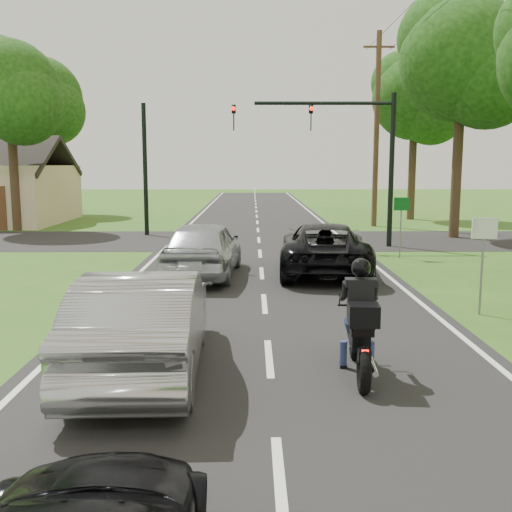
% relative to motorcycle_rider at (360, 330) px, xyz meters
% --- Properties ---
extents(ground, '(140.00, 140.00, 0.00)m').
position_rel_motorcycle_rider_xyz_m(ground, '(-1.37, 0.86, -0.73)').
color(ground, '#305B19').
rests_on(ground, ground).
extents(road, '(8.00, 100.00, 0.01)m').
position_rel_motorcycle_rider_xyz_m(road, '(-1.37, 10.86, -0.73)').
color(road, black).
rests_on(road, ground).
extents(cross_road, '(60.00, 7.00, 0.01)m').
position_rel_motorcycle_rider_xyz_m(cross_road, '(-1.37, 16.86, -0.73)').
color(cross_road, black).
rests_on(cross_road, ground).
extents(motorcycle_rider, '(0.62, 2.17, 1.87)m').
position_rel_motorcycle_rider_xyz_m(motorcycle_rider, '(0.00, 0.00, 0.00)').
color(motorcycle_rider, black).
rests_on(motorcycle_rider, ground).
extents(dark_suv, '(2.95, 5.67, 1.53)m').
position_rel_motorcycle_rider_xyz_m(dark_suv, '(0.51, 8.87, 0.04)').
color(dark_suv, black).
rests_on(dark_suv, road).
extents(silver_sedan, '(1.89, 5.00, 1.63)m').
position_rel_motorcycle_rider_xyz_m(silver_sedan, '(-3.34, 0.20, 0.09)').
color(silver_sedan, '#A3A3A7').
rests_on(silver_sedan, road).
extents(silver_suv, '(2.27, 5.00, 1.66)m').
position_rel_motorcycle_rider_xyz_m(silver_suv, '(-3.09, 8.36, 0.11)').
color(silver_suv, '#ABAEB3').
rests_on(silver_suv, road).
extents(traffic_signal, '(6.38, 0.44, 6.00)m').
position_rel_motorcycle_rider_xyz_m(traffic_signal, '(1.97, 14.86, 3.40)').
color(traffic_signal, black).
rests_on(traffic_signal, ground).
extents(signal_pole_far, '(0.20, 0.20, 6.00)m').
position_rel_motorcycle_rider_xyz_m(signal_pole_far, '(-6.57, 18.86, 2.27)').
color(signal_pole_far, black).
rests_on(signal_pole_far, ground).
extents(utility_pole_far, '(1.60, 0.28, 10.00)m').
position_rel_motorcycle_rider_xyz_m(utility_pole_far, '(4.83, 22.86, 4.35)').
color(utility_pole_far, brown).
rests_on(utility_pole_far, ground).
extents(sign_white, '(0.55, 0.07, 2.12)m').
position_rel_motorcycle_rider_xyz_m(sign_white, '(3.33, 3.84, 0.86)').
color(sign_white, slate).
rests_on(sign_white, ground).
extents(sign_green, '(0.55, 0.07, 2.12)m').
position_rel_motorcycle_rider_xyz_m(sign_green, '(3.53, 11.84, 0.86)').
color(sign_green, slate).
rests_on(sign_green, ground).
extents(tree_row_d, '(5.76, 5.58, 10.45)m').
position_rel_motorcycle_rider_xyz_m(tree_row_d, '(7.73, 17.62, 6.70)').
color(tree_row_d, '#332316').
rests_on(tree_row_d, ground).
extents(tree_row_e, '(5.28, 5.12, 9.61)m').
position_rel_motorcycle_rider_xyz_m(tree_row_e, '(8.10, 26.64, 6.10)').
color(tree_row_e, '#332316').
rests_on(tree_row_e, ground).
extents(tree_left_near, '(5.12, 4.96, 9.22)m').
position_rel_motorcycle_rider_xyz_m(tree_left_near, '(-13.10, 20.64, 5.80)').
color(tree_left_near, '#332316').
rests_on(tree_left_near, ground).
extents(tree_left_far, '(5.76, 5.58, 10.14)m').
position_rel_motorcycle_rider_xyz_m(tree_left_far, '(-15.07, 30.62, 6.40)').
color(tree_left_far, '#332316').
rests_on(tree_left_far, ground).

